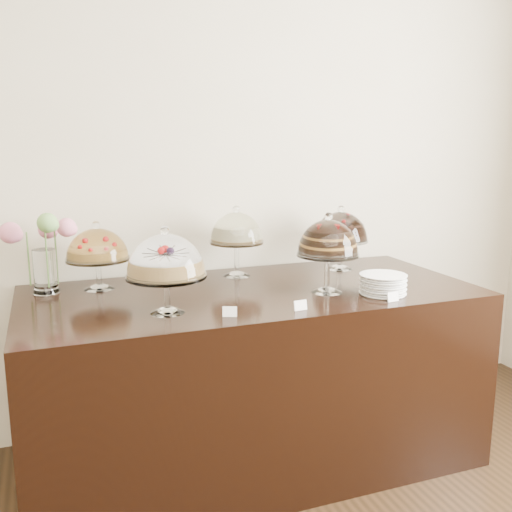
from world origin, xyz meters
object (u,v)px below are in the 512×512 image
object	(u,v)px
cake_stand_cheesecake	(237,231)
plate_stack	(383,284)
cake_stand_dark_choco	(341,229)
flower_vase	(43,247)
display_counter	(253,376)
cake_stand_sugar_sponge	(166,260)
cake_stand_choco_layer	(328,240)
cake_stand_fruit_tart	(97,247)

from	to	relation	value
cake_stand_cheesecake	plate_stack	bearing A→B (deg)	-48.34
cake_stand_cheesecake	cake_stand_dark_choco	size ratio (longest dim) A/B	1.05
flower_vase	plate_stack	bearing A→B (deg)	-21.20
display_counter	cake_stand_sugar_sponge	distance (m)	0.86
cake_stand_sugar_sponge	flower_vase	distance (m)	0.72
cake_stand_sugar_sponge	plate_stack	size ratio (longest dim) A/B	1.73
cake_stand_sugar_sponge	cake_stand_choco_layer	xyz separation A→B (m)	(0.79, 0.06, 0.02)
cake_stand_fruit_tart	plate_stack	world-z (taller)	cake_stand_fruit_tart
cake_stand_sugar_sponge	cake_stand_fruit_tart	world-z (taller)	cake_stand_sugar_sponge
cake_stand_sugar_sponge	display_counter	bearing A→B (deg)	25.78
flower_vase	plate_stack	size ratio (longest dim) A/B	1.85
cake_stand_fruit_tart	display_counter	bearing A→B (deg)	-22.03
cake_stand_dark_choco	cake_stand_fruit_tart	xyz separation A→B (m)	(-1.33, 0.02, -0.02)
cake_stand_cheesecake	cake_stand_dark_choco	world-z (taller)	cake_stand_cheesecake
cake_stand_sugar_sponge	cake_stand_fruit_tart	distance (m)	0.56
cake_stand_choco_layer	display_counter	bearing A→B (deg)	153.27
cake_stand_sugar_sponge	cake_stand_fruit_tart	size ratio (longest dim) A/B	1.11
cake_stand_fruit_tart	cake_stand_sugar_sponge	bearing A→B (deg)	-65.36
cake_stand_sugar_sponge	cake_stand_cheesecake	bearing A→B (deg)	47.63
cake_stand_sugar_sponge	flower_vase	bearing A→B (deg)	132.62
display_counter	cake_stand_cheesecake	bearing A→B (deg)	85.62
plate_stack	cake_stand_sugar_sponge	bearing A→B (deg)	176.64
cake_stand_fruit_tart	flower_vase	xyz separation A→B (m)	(-0.25, 0.01, 0.01)
cake_stand_choco_layer	cake_stand_dark_choco	world-z (taller)	cake_stand_choco_layer
cake_stand_cheesecake	cake_stand_sugar_sponge	bearing A→B (deg)	-132.37
cake_stand_sugar_sponge	cake_stand_dark_choco	bearing A→B (deg)	24.24
display_counter	cake_stand_fruit_tart	xyz separation A→B (m)	(-0.70, 0.28, 0.66)
cake_stand_fruit_tart	flower_vase	bearing A→B (deg)	176.59
cake_stand_choco_layer	cake_stand_dark_choco	distance (m)	0.53
display_counter	cake_stand_sugar_sponge	size ratio (longest dim) A/B	5.86
cake_stand_cheesecake	cake_stand_choco_layer	bearing A→B (deg)	-57.88
cake_stand_dark_choco	display_counter	bearing A→B (deg)	-156.93
cake_stand_fruit_tart	flower_vase	distance (m)	0.25
cake_stand_choco_layer	flower_vase	world-z (taller)	flower_vase
cake_stand_fruit_tart	plate_stack	distance (m)	1.40
display_counter	cake_stand_fruit_tart	world-z (taller)	cake_stand_fruit_tart
cake_stand_choco_layer	flower_vase	size ratio (longest dim) A/B	0.97
cake_stand_dark_choco	flower_vase	size ratio (longest dim) A/B	0.90
cake_stand_choco_layer	flower_vase	xyz separation A→B (m)	(-1.28, 0.46, -0.03)
display_counter	cake_stand_dark_choco	world-z (taller)	cake_stand_dark_choco
plate_stack	flower_vase	bearing A→B (deg)	158.80
cake_stand_choco_layer	cake_stand_dark_choco	bearing A→B (deg)	54.77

